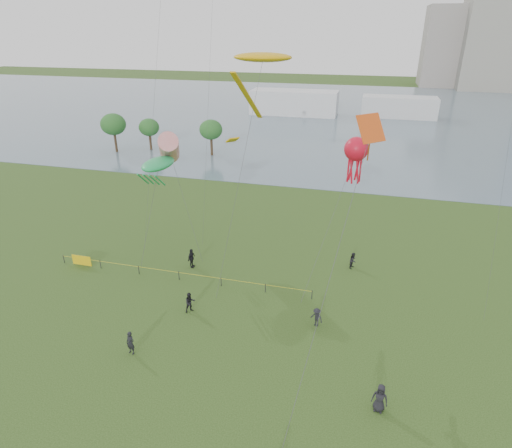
# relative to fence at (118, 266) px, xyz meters

# --- Properties ---
(ground_plane) EXTENTS (400.00, 400.00, 0.00)m
(ground_plane) POSITION_rel_fence_xyz_m (14.17, -13.40, -0.55)
(ground_plane) COLOR #223B12
(lake) EXTENTS (400.00, 120.00, 0.08)m
(lake) POSITION_rel_fence_xyz_m (14.17, 86.60, -0.53)
(lake) COLOR slate
(lake) RESTS_ON ground_plane
(building_mid) EXTENTS (20.00, 20.00, 38.00)m
(building_mid) POSITION_rel_fence_xyz_m (60.17, 148.60, 18.45)
(building_mid) COLOR gray
(building_mid) RESTS_ON ground_plane
(building_low) EXTENTS (16.00, 18.00, 28.00)m
(building_low) POSITION_rel_fence_xyz_m (46.17, 154.60, 13.45)
(building_low) COLOR gray
(building_low) RESTS_ON ground_plane
(pavilion_left) EXTENTS (22.00, 8.00, 6.00)m
(pavilion_left) POSITION_rel_fence_xyz_m (2.17, 81.60, 2.45)
(pavilion_left) COLOR silver
(pavilion_left) RESTS_ON ground_plane
(pavilion_right) EXTENTS (18.00, 7.00, 5.00)m
(pavilion_right) POSITION_rel_fence_xyz_m (28.17, 84.60, 1.95)
(pavilion_right) COLOR silver
(pavilion_right) RESTS_ON ground_plane
(trees) EXTENTS (21.67, 7.05, 6.92)m
(trees) POSITION_rel_fence_xyz_m (-15.64, 38.59, 4.10)
(trees) COLOR #362618
(trees) RESTS_ON ground_plane
(fence) EXTENTS (24.07, 0.07, 1.05)m
(fence) POSITION_rel_fence_xyz_m (0.00, 0.00, 0.00)
(fence) COLOR black
(fence) RESTS_ON ground_plane
(spectator_a) EXTENTS (1.06, 1.05, 1.73)m
(spectator_a) POSITION_rel_fence_xyz_m (8.95, -4.16, 0.31)
(spectator_a) COLOR black
(spectator_a) RESTS_ON ground_plane
(spectator_b) EXTENTS (1.15, 0.95, 1.55)m
(spectator_b) POSITION_rel_fence_xyz_m (18.92, -3.42, 0.22)
(spectator_b) COLOR black
(spectator_b) RESTS_ON ground_plane
(spectator_c) EXTENTS (0.63, 1.17, 1.90)m
(spectator_c) POSITION_rel_fence_xyz_m (6.38, 2.38, 0.39)
(spectator_c) COLOR black
(spectator_c) RESTS_ON ground_plane
(spectator_d) EXTENTS (1.03, 0.77, 1.91)m
(spectator_d) POSITION_rel_fence_xyz_m (23.52, -10.40, 0.40)
(spectator_d) COLOR black
(spectator_d) RESTS_ON ground_plane
(spectator_f) EXTENTS (0.72, 0.56, 1.77)m
(spectator_f) POSITION_rel_fence_xyz_m (6.83, -9.70, 0.33)
(spectator_f) COLOR black
(spectator_f) RESTS_ON ground_plane
(spectator_g) EXTENTS (0.81, 0.92, 1.57)m
(spectator_g) POSITION_rel_fence_xyz_m (21.14, 6.11, 0.23)
(spectator_g) COLOR black
(spectator_g) RESTS_ON ground_plane
(kite_stingray) EXTENTS (4.81, 9.91, 19.01)m
(kite_stingray) POSITION_rel_fence_xyz_m (12.80, 3.72, 17.99)
(kite_stingray) COLOR #3F3F42
(kite_windsock) EXTENTS (6.69, 6.15, 12.03)m
(kite_windsock) POSITION_rel_fence_xyz_m (2.68, 7.18, 9.50)
(kite_windsock) COLOR #3F3F42
(kite_creature) EXTENTS (2.61, 5.14, 9.82)m
(kite_creature) POSITION_rel_fence_xyz_m (2.97, 4.10, 8.81)
(kite_creature) COLOR #3F3F42
(kite_octopus) EXTENTS (4.14, 7.79, 12.48)m
(kite_octopus) POSITION_rel_fence_xyz_m (20.42, 5.98, 10.80)
(kite_octopus) COLOR #3F3F42
(kite_delta) EXTENTS (3.82, 11.78, 16.74)m
(kite_delta) POSITION_rel_fence_xyz_m (21.19, -8.01, 14.77)
(kite_delta) COLOR #3F3F42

